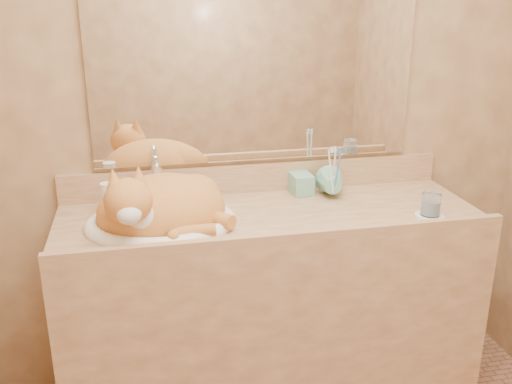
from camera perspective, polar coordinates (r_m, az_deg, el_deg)
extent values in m
cube|color=brown|center=(2.32, -0.03, 9.55)|extent=(2.40, 0.02, 2.50)
cube|color=white|center=(2.29, 0.03, 12.96)|extent=(1.30, 0.02, 0.80)
imported|color=#70B49E|center=(2.32, 5.02, 1.63)|extent=(0.09, 0.09, 0.19)
imported|color=#70B49E|center=(2.30, 7.77, 0.43)|extent=(0.13, 0.13, 0.11)
cylinder|color=white|center=(2.23, 16.97, -2.32)|extent=(0.11, 0.11, 0.01)
cylinder|color=white|center=(2.21, 17.08, -1.19)|extent=(0.07, 0.07, 0.08)
cylinder|color=white|center=(2.20, -14.57, -0.70)|extent=(0.05, 0.05, 0.13)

